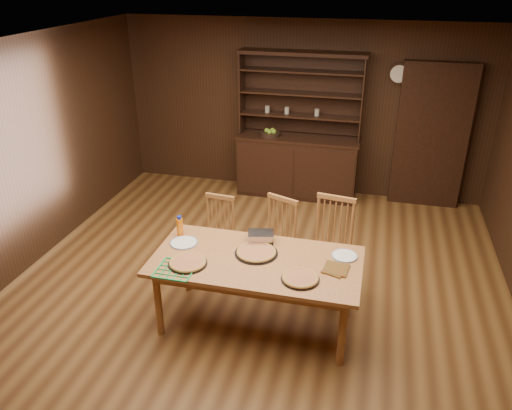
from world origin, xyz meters
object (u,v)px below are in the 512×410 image
(china_hutch, at_px, (298,158))
(juice_bottle, at_px, (180,226))
(chair_center, at_px, (277,238))
(chair_left, at_px, (218,231))
(chair_right, at_px, (331,242))
(dining_table, at_px, (256,266))

(china_hutch, bearing_deg, juice_bottle, -104.05)
(chair_center, height_order, juice_bottle, chair_center)
(china_hutch, bearing_deg, chair_left, -103.19)
(chair_right, bearing_deg, china_hutch, 116.47)
(chair_left, height_order, chair_center, chair_center)
(chair_right, bearing_deg, chair_center, -175.04)
(china_hutch, distance_m, dining_table, 3.22)
(juice_bottle, bearing_deg, china_hutch, 75.95)
(chair_right, bearing_deg, dining_table, -119.44)
(chair_left, xyz_separation_m, juice_bottle, (-0.20, -0.63, 0.37))
(chair_center, distance_m, chair_right, 0.61)
(chair_left, height_order, chair_right, chair_right)
(chair_left, bearing_deg, chair_right, 1.07)
(chair_center, xyz_separation_m, juice_bottle, (-0.91, -0.58, 0.33))
(dining_table, bearing_deg, chair_right, 52.04)
(chair_left, distance_m, chair_right, 1.32)
(chair_center, bearing_deg, chair_right, 18.42)
(china_hutch, relative_size, chair_center, 2.19)
(chair_right, bearing_deg, chair_left, -175.56)
(dining_table, relative_size, chair_right, 1.84)
(chair_center, relative_size, juice_bottle, 4.53)
(chair_center, bearing_deg, juice_bottle, -125.57)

